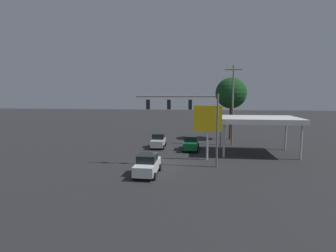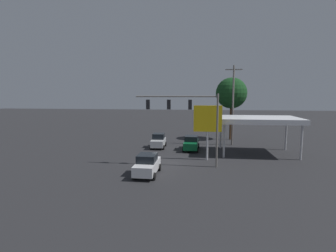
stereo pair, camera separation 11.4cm
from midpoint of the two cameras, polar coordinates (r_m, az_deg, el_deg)
name	(u,v)px [view 1 (the left image)]	position (r m, az deg, el deg)	size (l,w,h in m)	color
ground_plane	(166,163)	(28.72, -0.60, -8.09)	(200.00, 200.00, 0.00)	#262628
traffic_signal_assembly	(187,112)	(26.73, 4.05, 3.03)	(8.45, 0.43, 7.52)	slate
utility_pole	(233,104)	(39.20, 13.82, 4.71)	(2.40, 0.26, 11.55)	slate
gas_station_canopy	(258,120)	(34.48, 18.83, 1.25)	(9.81, 6.73, 4.61)	silver
price_sign	(208,121)	(29.67, 8.53, 1.18)	(3.15, 0.27, 6.20)	#B7B7BC
sedan_far	(147,165)	(24.59, -4.64, -8.39)	(2.10, 4.42, 1.93)	silver
hatchback_crossing	(158,141)	(36.72, -2.22, -3.27)	(2.01, 3.83, 1.97)	silver
sedan_waiting	(191,143)	(35.27, 4.95, -3.71)	(2.17, 4.45, 1.93)	#0C592D
street_tree	(231,93)	(44.05, 13.49, 6.96)	(5.01, 5.01, 10.15)	#4C331E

